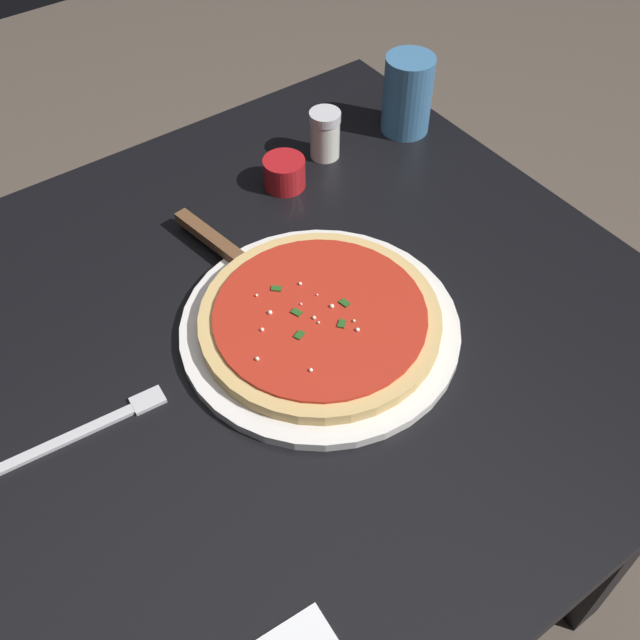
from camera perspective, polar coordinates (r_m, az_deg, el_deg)
ground_plane at (r=1.53m, az=-1.11°, el=-18.24°), size 5.00×5.00×0.00m
restaurant_table at (r=1.02m, az=-1.60°, el=-5.22°), size 0.86×0.87×0.73m
serving_plate at (r=0.88m, az=-0.00°, el=-0.59°), size 0.33×0.33×0.01m
pizza at (r=0.87m, az=-0.00°, el=0.09°), size 0.29×0.29×0.02m
pizza_server at (r=0.96m, az=-6.84°, el=5.04°), size 0.08×0.22×0.01m
cup_tall_drink at (r=1.17m, az=6.73°, el=16.80°), size 0.07×0.07×0.12m
cup_small_sauce at (r=1.08m, az=-2.76°, el=11.22°), size 0.06×0.06×0.04m
fork at (r=0.84m, az=-17.01°, el=-7.72°), size 0.19×0.03×0.00m
parmesan_shaker at (r=1.12m, az=0.38°, el=14.08°), size 0.05×0.05×0.07m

